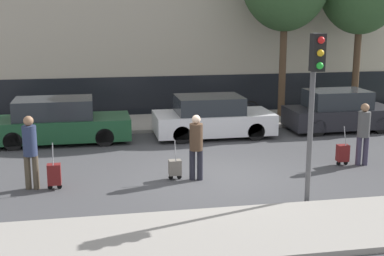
# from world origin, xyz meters

# --- Properties ---
(ground_plane) EXTENTS (80.00, 80.00, 0.00)m
(ground_plane) POSITION_xyz_m (0.00, 0.00, 0.00)
(ground_plane) COLOR #424244
(sidewalk_near) EXTENTS (28.00, 2.50, 0.12)m
(sidewalk_near) POSITION_xyz_m (0.00, -3.75, 0.06)
(sidewalk_near) COLOR gray
(sidewalk_near) RESTS_ON ground_plane
(sidewalk_far) EXTENTS (28.00, 3.00, 0.12)m
(sidewalk_far) POSITION_xyz_m (0.00, 7.00, 0.06)
(sidewalk_far) COLOR gray
(sidewalk_far) RESTS_ON ground_plane
(parked_car_0) EXTENTS (4.58, 1.78, 1.48)m
(parked_car_0) POSITION_xyz_m (-4.21, 4.69, 0.69)
(parked_car_0) COLOR #194728
(parked_car_0) RESTS_ON ground_plane
(parked_car_1) EXTENTS (4.09, 1.91, 1.43)m
(parked_car_1) POSITION_xyz_m (1.00, 4.61, 0.66)
(parked_car_1) COLOR silver
(parked_car_1) RESTS_ON ground_plane
(parked_car_2) EXTENTS (3.92, 1.75, 1.49)m
(parked_car_2) POSITION_xyz_m (5.79, 4.70, 0.69)
(parked_car_2) COLOR black
(parked_car_2) RESTS_ON ground_plane
(pedestrian_left) EXTENTS (0.35, 0.34, 1.83)m
(pedestrian_left) POSITION_xyz_m (-4.61, -0.09, 1.05)
(pedestrian_left) COLOR #4C4233
(pedestrian_left) RESTS_ON ground_plane
(trolley_left) EXTENTS (0.34, 0.29, 1.18)m
(trolley_left) POSITION_xyz_m (-4.08, -0.21, 0.38)
(trolley_left) COLOR maroon
(trolley_left) RESTS_ON ground_plane
(pedestrian_center) EXTENTS (0.34, 0.34, 1.71)m
(pedestrian_center) POSITION_xyz_m (-0.52, -0.13, 0.97)
(pedestrian_center) COLOR #23232D
(pedestrian_center) RESTS_ON ground_plane
(trolley_center) EXTENTS (0.34, 0.29, 1.06)m
(trolley_center) POSITION_xyz_m (-1.05, 0.01, 0.32)
(trolley_center) COLOR slate
(trolley_center) RESTS_ON ground_plane
(pedestrian_right) EXTENTS (0.35, 0.34, 1.78)m
(pedestrian_right) POSITION_xyz_m (4.37, 0.31, 1.01)
(pedestrian_right) COLOR #383347
(pedestrian_right) RESTS_ON ground_plane
(trolley_right) EXTENTS (0.34, 0.29, 1.13)m
(trolley_right) POSITION_xyz_m (3.83, 0.40, 0.35)
(trolley_right) COLOR maroon
(trolley_right) RESTS_ON ground_plane
(traffic_light) EXTENTS (0.28, 0.47, 3.82)m
(traffic_light) POSITION_xyz_m (1.65, -2.36, 2.72)
(traffic_light) COLOR #515154
(traffic_light) RESTS_ON ground_plane
(parked_bicycle) EXTENTS (1.77, 0.06, 0.96)m
(parked_bicycle) POSITION_xyz_m (2.53, 6.74, 0.49)
(parked_bicycle) COLOR black
(parked_bicycle) RESTS_ON sidewalk_far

